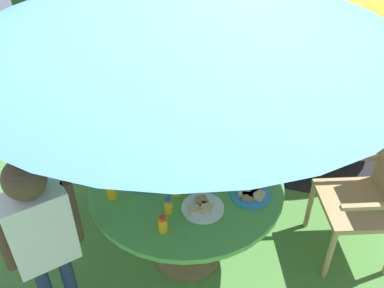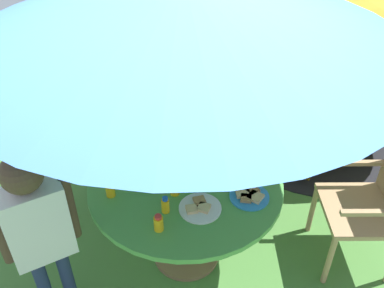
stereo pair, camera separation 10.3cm
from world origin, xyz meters
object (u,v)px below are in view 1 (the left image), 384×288
at_px(child_in_yellow_shirt, 89,125).
at_px(plate_back_edge, 251,194).
at_px(cup_near, 201,145).
at_px(garden_table, 186,195).
at_px(potted_plant, 66,115).
at_px(plate_near_left, 164,147).
at_px(juice_bottle_far_right, 200,127).
at_px(juice_bottle_mid_left, 168,206).
at_px(juice_bottle_spot_a, 111,191).
at_px(child_in_pink_shirt, 220,108).
at_px(child_in_white_shirt, 40,229).
at_px(dome_tent, 320,63).
at_px(juice_bottle_far_left, 163,224).
at_px(plate_mid_right, 202,207).
at_px(juice_bottle_near_right, 176,188).
at_px(juice_bottle_front_edge, 128,158).
at_px(patio_umbrella, 184,7).
at_px(plate_center_back, 233,151).
at_px(juice_bottle_spot_b, 142,134).
at_px(snack_bowl, 205,162).
at_px(wooden_chair, 375,191).
at_px(plate_center_front, 146,181).

xyz_separation_m(child_in_yellow_shirt, plate_back_edge, (1.35, -0.24, -0.01)).
bearing_deg(cup_near, garden_table, -82.70).
distance_m(potted_plant, plate_near_left, 1.43).
height_order(juice_bottle_far_right, juice_bottle_mid_left, juice_bottle_mid_left).
relative_size(garden_table, juice_bottle_spot_a, 10.58).
relative_size(child_in_pink_shirt, plate_back_edge, 4.99).
bearing_deg(child_in_white_shirt, juice_bottle_spot_a, 13.52).
relative_size(dome_tent, juice_bottle_far_left, 19.03).
height_order(dome_tent, plate_mid_right, dome_tent).
xyz_separation_m(juice_bottle_near_right, juice_bottle_front_edge, (-0.42, 0.14, 0.01)).
bearing_deg(patio_umbrella, juice_bottle_spot_a, -137.95).
relative_size(juice_bottle_far_left, juice_bottle_front_edge, 0.94).
bearing_deg(juice_bottle_far_left, plate_back_edge, 52.01).
distance_m(plate_center_back, juice_bottle_front_edge, 0.73).
bearing_deg(potted_plant, cup_near, -14.39).
distance_m(child_in_yellow_shirt, juice_bottle_spot_b, 0.46).
distance_m(juice_bottle_spot_b, cup_near, 0.44).
distance_m(child_in_yellow_shirt, juice_bottle_far_right, 0.85).
height_order(snack_bowl, cup_near, snack_bowl).
relative_size(juice_bottle_near_right, juice_bottle_spot_b, 0.94).
bearing_deg(plate_center_back, juice_bottle_far_right, 156.99).
bearing_deg(juice_bottle_spot_a, garden_table, 42.05).
bearing_deg(cup_near, juice_bottle_far_left, -83.15).
bearing_deg(child_in_pink_shirt, juice_bottle_near_right, -1.15).
bearing_deg(juice_bottle_front_edge, juice_bottle_far_right, 61.74).
xyz_separation_m(wooden_chair, potted_plant, (-2.73, 0.18, -0.19)).
bearing_deg(garden_table, juice_bottle_near_right, -93.09).
height_order(plate_mid_right, cup_near, cup_near).
xyz_separation_m(plate_mid_right, juice_bottle_far_left, (-0.14, -0.25, 0.04)).
xyz_separation_m(child_in_pink_shirt, juice_bottle_near_right, (0.07, -0.99, -0.00)).
bearing_deg(juice_bottle_front_edge, wooden_chair, 19.89).
bearing_deg(wooden_chair, patio_umbrella, -90.00).
bearing_deg(garden_table, juice_bottle_front_edge, 179.83).
bearing_deg(juice_bottle_far_right, plate_mid_right, -66.36).
distance_m(plate_mid_right, plate_center_back, 0.60).
distance_m(plate_mid_right, juice_bottle_far_right, 0.80).
relative_size(dome_tent, cup_near, 34.64).
distance_m(child_in_yellow_shirt, plate_back_edge, 1.37).
height_order(garden_table, juice_bottle_far_right, juice_bottle_far_right).
distance_m(juice_bottle_mid_left, cup_near, 0.66).
bearing_deg(snack_bowl, patio_umbrella, -105.56).
bearing_deg(garden_table, juice_bottle_spot_b, 149.19).
bearing_deg(dome_tent, cup_near, -100.45).
relative_size(dome_tent, juice_bottle_far_right, 19.20).
relative_size(plate_near_left, juice_bottle_near_right, 2.42).
height_order(wooden_chair, child_in_pink_shirt, child_in_pink_shirt).
relative_size(patio_umbrella, plate_center_back, 9.21).
distance_m(plate_mid_right, juice_bottle_near_right, 0.21).
relative_size(plate_mid_right, plate_center_front, 1.29).
relative_size(potted_plant, cup_near, 11.90).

